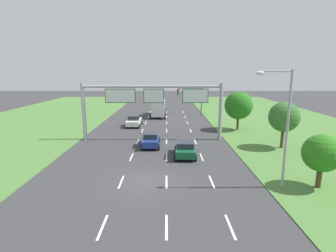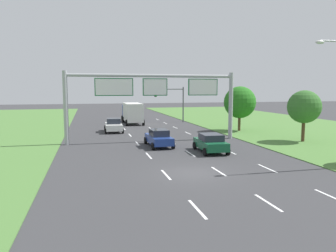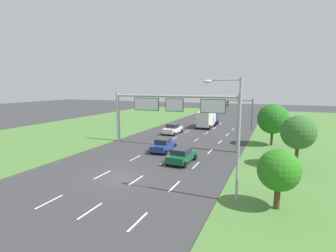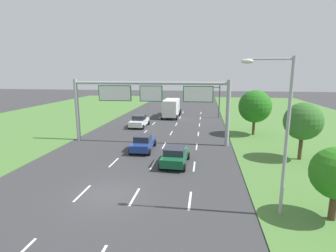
{
  "view_description": "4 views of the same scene",
  "coord_description": "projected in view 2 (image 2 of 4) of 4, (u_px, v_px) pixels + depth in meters",
  "views": [
    {
      "loc": [
        1.77,
        -18.92,
        8.3
      ],
      "look_at": [
        1.94,
        13.1,
        1.7
      ],
      "focal_mm": 28.0,
      "sensor_mm": 36.0,
      "label": 1
    },
    {
      "loc": [
        -6.34,
        -19.31,
        5.32
      ],
      "look_at": [
        1.53,
        12.93,
        1.53
      ],
      "focal_mm": 35.0,
      "sensor_mm": 36.0,
      "label": 2
    },
    {
      "loc": [
        12.45,
        -18.66,
        7.99
      ],
      "look_at": [
        -0.22,
        11.79,
        2.86
      ],
      "focal_mm": 28.0,
      "sensor_mm": 36.0,
      "label": 3
    },
    {
      "loc": [
        6.01,
        -14.86,
        7.69
      ],
      "look_at": [
        1.78,
        14.83,
        1.57
      ],
      "focal_mm": 28.0,
      "sensor_mm": 36.0,
      "label": 4
    }
  ],
  "objects": [
    {
      "name": "ground_plane",
      "position": [
        193.0,
        173.0,
        20.73
      ],
      "size": [
        200.0,
        200.0,
        0.0
      ],
      "primitive_type": "plane",
      "color": "#38383A"
    },
    {
      "name": "lane_dashes_inner_left",
      "position": [
        143.0,
        149.0,
        29.01
      ],
      "size": [
        0.14,
        56.4,
        0.01
      ],
      "color": "white",
      "rests_on": "ground_plane"
    },
    {
      "name": "lane_dashes_inner_right",
      "position": [
        180.0,
        147.0,
        29.83
      ],
      "size": [
        0.14,
        56.4,
        0.01
      ],
      "color": "white",
      "rests_on": "ground_plane"
    },
    {
      "name": "lane_dashes_slip",
      "position": [
        216.0,
        146.0,
        30.66
      ],
      "size": [
        0.14,
        56.4,
        0.01
      ],
      "color": "white",
      "rests_on": "ground_plane"
    },
    {
      "name": "car_near_red",
      "position": [
        159.0,
        138.0,
        30.28
      ],
      "size": [
        2.14,
        4.45,
        1.59
      ],
      "rotation": [
        0.0,
        0.0,
        0.02
      ],
      "color": "navy",
      "rests_on": "ground_plane"
    },
    {
      "name": "car_lead_silver",
      "position": [
        211.0,
        143.0,
        27.53
      ],
      "size": [
        2.31,
        4.19,
        1.55
      ],
      "rotation": [
        0.0,
        0.0,
        -0.04
      ],
      "color": "#145633",
      "rests_on": "ground_plane"
    },
    {
      "name": "car_mid_lane",
      "position": [
        114.0,
        125.0,
        40.43
      ],
      "size": [
        2.28,
        4.53,
        1.69
      ],
      "rotation": [
        0.0,
        0.0,
        -0.02
      ],
      "color": "white",
      "rests_on": "ground_plane"
    },
    {
      "name": "box_truck",
      "position": [
        132.0,
        112.0,
        50.28
      ],
      "size": [
        2.71,
        8.3,
        3.14
      ],
      "rotation": [
        0.0,
        0.0,
        -0.0
      ],
      "color": "navy",
      "rests_on": "ground_plane"
    },
    {
      "name": "sign_gantry",
      "position": [
        154.0,
        92.0,
        32.65
      ],
      "size": [
        17.24,
        0.44,
        7.0
      ],
      "color": "#9EA0A5",
      "rests_on": "ground_plane"
    },
    {
      "name": "traffic_light_mast",
      "position": [
        171.0,
        98.0,
        51.64
      ],
      "size": [
        4.76,
        0.49,
        5.6
      ],
      "color": "#47494F",
      "rests_on": "ground_plane"
    },
    {
      "name": "roadside_tree_mid",
      "position": [
        304.0,
        107.0,
        32.47
      ],
      "size": [
        3.28,
        3.28,
        5.18
      ],
      "color": "#513823",
      "rests_on": "ground_plane"
    },
    {
      "name": "roadside_tree_far",
      "position": [
        240.0,
        102.0,
        40.83
      ],
      "size": [
        3.98,
        3.98,
        5.62
      ],
      "color": "#513823",
      "rests_on": "ground_plane"
    }
  ]
}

